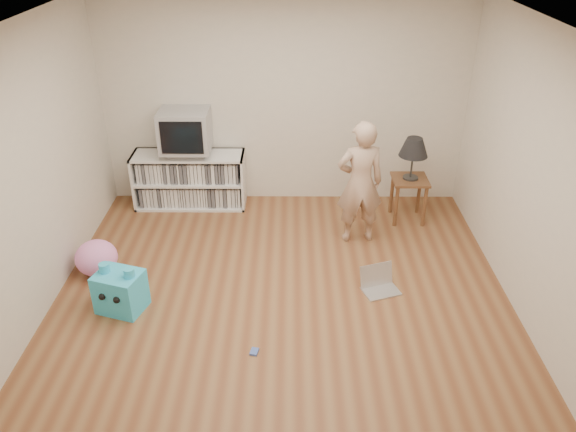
% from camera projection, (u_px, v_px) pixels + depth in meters
% --- Properties ---
extents(ground, '(4.50, 4.50, 0.00)m').
position_uv_depth(ground, '(282.00, 300.00, 5.55)').
color(ground, brown).
rests_on(ground, ground).
extents(walls, '(4.52, 4.52, 2.60)m').
position_uv_depth(walls, '(281.00, 181.00, 4.92)').
color(walls, silver).
rests_on(walls, ground).
extents(ceiling, '(4.50, 4.50, 0.01)m').
position_uv_depth(ceiling, '(280.00, 27.00, 4.28)').
color(ceiling, white).
rests_on(ceiling, walls).
extents(media_unit, '(1.40, 0.45, 0.70)m').
position_uv_depth(media_unit, '(190.00, 179.00, 7.16)').
color(media_unit, white).
rests_on(media_unit, ground).
extents(dvd_deck, '(0.45, 0.35, 0.07)m').
position_uv_depth(dvd_deck, '(187.00, 152.00, 6.96)').
color(dvd_deck, gray).
rests_on(dvd_deck, media_unit).
extents(crt_tv, '(0.60, 0.53, 0.50)m').
position_uv_depth(crt_tv, '(185.00, 130.00, 6.82)').
color(crt_tv, '#9E9EA3').
rests_on(crt_tv, dvd_deck).
extents(side_table, '(0.42, 0.42, 0.55)m').
position_uv_depth(side_table, '(409.00, 189.00, 6.78)').
color(side_table, brown).
rests_on(side_table, ground).
extents(table_lamp, '(0.34, 0.34, 0.52)m').
position_uv_depth(table_lamp, '(414.00, 148.00, 6.52)').
color(table_lamp, '#333333').
rests_on(table_lamp, side_table).
extents(person, '(0.56, 0.40, 1.44)m').
position_uv_depth(person, '(360.00, 183.00, 6.21)').
color(person, tan).
rests_on(person, ground).
extents(laptop, '(0.43, 0.38, 0.24)m').
position_uv_depth(laptop, '(379.00, 283.00, 5.68)').
color(laptop, silver).
rests_on(laptop, ground).
extents(playing_cards, '(0.08, 0.10, 0.02)m').
position_uv_depth(playing_cards, '(254.00, 352.00, 4.89)').
color(playing_cards, '#4966C4').
rests_on(playing_cards, ground).
extents(plush_blue, '(0.50, 0.45, 0.49)m').
position_uv_depth(plush_blue, '(120.00, 291.00, 5.33)').
color(plush_blue, '#2FC2FF').
rests_on(plush_blue, ground).
extents(plush_pink, '(0.46, 0.46, 0.37)m').
position_uv_depth(plush_pink, '(96.00, 258.00, 5.87)').
color(plush_pink, '#FF88D7').
rests_on(plush_pink, ground).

